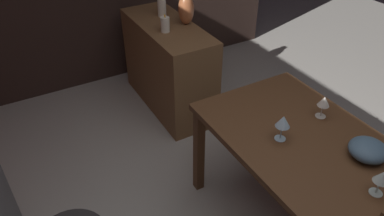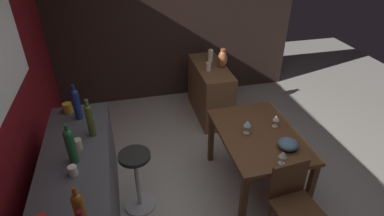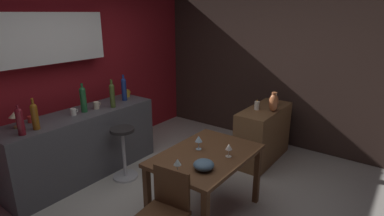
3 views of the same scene
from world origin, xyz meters
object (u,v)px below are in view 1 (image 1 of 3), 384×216
Objects in this scene: wine_glass_right at (324,102)px; wine_glass_center at (283,122)px; dining_table at (299,148)px; pillar_candle_tall at (165,24)px; vase_copper at (186,9)px; sideboard_cabinet at (169,66)px; pillar_candle_short at (162,6)px; wine_glass_left at (382,177)px; fruit_bowl at (368,150)px.

wine_glass_right is 0.35m from wine_glass_center.
dining_table is 7.44× the size of wine_glass_center.
vase_copper is (0.05, -0.23, 0.07)m from pillar_candle_tall.
sideboard_cabinet reaches higher than dining_table.
wine_glass_right is 0.70× the size of pillar_candle_short.
wine_glass_right is 1.75m from pillar_candle_short.
pillar_candle_short reaches higher than wine_glass_left.
fruit_bowl is at bearing 171.93° from wine_glass_right.
dining_table is 1.58m from vase_copper.
pillar_candle_short is at bearing 0.07° from dining_table.
wine_glass_center is (-1.58, 0.08, 0.45)m from sideboard_cabinet.
pillar_candle_tall reaches higher than dining_table.
wine_glass_right reaches higher than fruit_bowl.
pillar_candle_short is (1.81, 0.00, 0.27)m from dining_table.
vase_copper reaches higher than wine_glass_right.
sideboard_cabinet is 3.91× the size of vase_copper.
wine_glass_right is 1.45m from pillar_candle_tall.
fruit_bowl is 0.71× the size of vase_copper.
pillar_candle_tall is at bearing 158.81° from pillar_candle_short.
wine_glass_center is 0.79× the size of fruit_bowl.
pillar_candle_short is (1.73, 0.23, 0.06)m from wine_glass_right.
wine_glass_right is at bearing -172.57° from pillar_candle_short.
fruit_bowl reaches higher than dining_table.
wine_glass_center is 1.06× the size of pillar_candle_tall.
dining_table is 0.25m from wine_glass_center.
wine_glass_left reaches higher than sideboard_cabinet.
wine_glass_right is 1.47m from vase_copper.
fruit_bowl is 1.34× the size of pillar_candle_tall.
wine_glass_left is 0.50× the size of vase_copper.
vase_copper is (1.55, -0.10, 0.31)m from dining_table.
wine_glass_left is at bearing 177.38° from vase_copper.
pillar_candle_short reaches higher than fruit_bowl.
sideboard_cabinet is 7.74× the size of wine_glass_left.
wine_glass_center reaches higher than dining_table.
pillar_candle_short is at bearing -4.05° from wine_glass_center.
pillar_candle_tall is at bearing 3.82° from wine_glass_left.
sideboard_cabinet is 1.62m from wine_glass_right.
pillar_candle_tall is 0.74× the size of pillar_candle_short.
sideboard_cabinet is at bearing 165.59° from pillar_candle_short.
pillar_candle_short reaches higher than sideboard_cabinet.
sideboard_cabinet is 1.96m from fruit_bowl.
vase_copper is at bearing -2.62° from wine_glass_left.
pillar_candle_tall is (1.41, 0.35, 0.04)m from wine_glass_right.
pillar_candle_short reaches higher than dining_table.
dining_table is 4.17× the size of vase_copper.
sideboard_cabinet is at bearing -2.75° from wine_glass_center.
fruit_bowl is at bearing -40.49° from wine_glass_left.
wine_glass_center is at bearing 171.43° from vase_copper.
vase_copper reaches higher than wine_glass_left.
fruit_bowl is at bearing -150.04° from dining_table.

